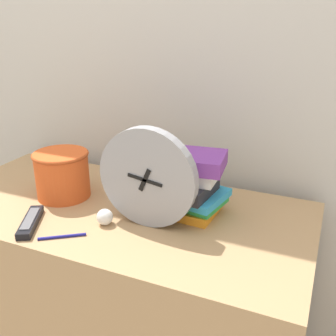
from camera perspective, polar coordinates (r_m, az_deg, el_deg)
wall_back at (r=1.44m, az=-0.94°, el=18.64°), size 6.00×0.04×2.40m
desk at (r=1.45m, az=-7.01°, el=-18.16°), size 1.21×0.58×0.71m
desk_clock at (r=1.08m, az=-3.01°, el=-1.46°), size 0.29×0.04×0.29m
book_stack at (r=1.17m, az=2.67°, el=-2.26°), size 0.24×0.21×0.19m
basket at (r=1.32m, az=-15.10°, el=-0.71°), size 0.18×0.18×0.15m
tv_remote at (r=1.20m, az=-19.33°, el=-7.36°), size 0.11×0.17×0.02m
crumpled_paper_ball at (r=1.15m, az=-9.15°, el=-7.03°), size 0.05×0.05×0.05m
pen at (r=1.12m, az=-15.12°, el=-9.58°), size 0.11×0.08×0.01m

